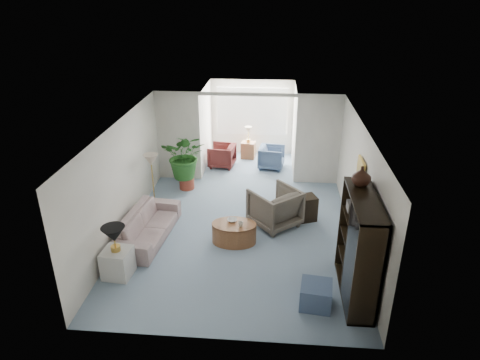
# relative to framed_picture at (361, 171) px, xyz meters

# --- Properties ---
(floor) EXTENTS (6.00, 6.00, 0.00)m
(floor) POSITION_rel_framed_picture_xyz_m (-2.46, 0.10, -1.70)
(floor) COLOR #7D92A5
(floor) RESTS_ON ground
(sunroom_floor) EXTENTS (2.60, 2.60, 0.00)m
(sunroom_floor) POSITION_rel_framed_picture_xyz_m (-2.46, 4.20, -1.70)
(sunroom_floor) COLOR #7D92A5
(sunroom_floor) RESTS_ON ground
(back_pier_left) EXTENTS (1.20, 0.12, 2.50)m
(back_pier_left) POSITION_rel_framed_picture_xyz_m (-4.36, 3.10, -0.45)
(back_pier_left) COLOR white
(back_pier_left) RESTS_ON ground
(back_pier_right) EXTENTS (1.20, 0.12, 2.50)m
(back_pier_right) POSITION_rel_framed_picture_xyz_m (-0.56, 3.10, -0.45)
(back_pier_right) COLOR white
(back_pier_right) RESTS_ON ground
(back_header) EXTENTS (2.60, 0.12, 0.10)m
(back_header) POSITION_rel_framed_picture_xyz_m (-2.46, 3.10, 0.75)
(back_header) COLOR white
(back_header) RESTS_ON back_pier_left
(window_pane) EXTENTS (2.20, 0.02, 1.50)m
(window_pane) POSITION_rel_framed_picture_xyz_m (-2.46, 5.28, -0.30)
(window_pane) COLOR white
(window_blinds) EXTENTS (2.20, 0.02, 1.50)m
(window_blinds) POSITION_rel_framed_picture_xyz_m (-2.46, 5.25, -0.30)
(window_blinds) COLOR white
(framed_picture) EXTENTS (0.04, 0.50, 0.40)m
(framed_picture) POSITION_rel_framed_picture_xyz_m (0.00, 0.00, 0.00)
(framed_picture) COLOR #AEA68B
(sofa) EXTENTS (1.03, 2.18, 0.62)m
(sofa) POSITION_rel_framed_picture_xyz_m (-4.39, -0.09, -1.39)
(sofa) COLOR #B4A798
(sofa) RESTS_ON ground
(end_table) EXTENTS (0.55, 0.55, 0.56)m
(end_table) POSITION_rel_framed_picture_xyz_m (-4.59, -1.44, -1.42)
(end_table) COLOR beige
(end_table) RESTS_ON ground
(table_lamp) EXTENTS (0.44, 0.44, 0.30)m
(table_lamp) POSITION_rel_framed_picture_xyz_m (-4.59, -1.44, -0.79)
(table_lamp) COLOR black
(table_lamp) RESTS_ON end_table
(floor_lamp) EXTENTS (0.36, 0.36, 0.28)m
(floor_lamp) POSITION_rel_framed_picture_xyz_m (-4.64, 1.34, -0.45)
(floor_lamp) COLOR beige
(floor_lamp) RESTS_ON ground
(coffee_table) EXTENTS (1.05, 1.05, 0.45)m
(coffee_table) POSITION_rel_framed_picture_xyz_m (-2.52, -0.11, -1.47)
(coffee_table) COLOR brown
(coffee_table) RESTS_ON ground
(coffee_bowl) EXTENTS (0.23, 0.23, 0.05)m
(coffee_bowl) POSITION_rel_framed_picture_xyz_m (-2.57, -0.01, -1.22)
(coffee_bowl) COLOR silver
(coffee_bowl) RESTS_ON coffee_table
(coffee_cup) EXTENTS (0.12, 0.12, 0.10)m
(coffee_cup) POSITION_rel_framed_picture_xyz_m (-2.37, -0.21, -1.20)
(coffee_cup) COLOR beige
(coffee_cup) RESTS_ON coffee_table
(wingback_chair) EXTENTS (1.36, 1.37, 0.89)m
(wingback_chair) POSITION_rel_framed_picture_xyz_m (-1.67, 0.70, -1.25)
(wingback_chair) COLOR #645C4F
(wingback_chair) RESTS_ON ground
(side_table_dark) EXTENTS (0.60, 0.55, 0.60)m
(side_table_dark) POSITION_rel_framed_picture_xyz_m (-0.97, 1.00, -1.40)
(side_table_dark) COLOR black
(side_table_dark) RESTS_ON ground
(entertainment_cabinet) EXTENTS (0.46, 1.71, 1.90)m
(entertainment_cabinet) POSITION_rel_framed_picture_xyz_m (-0.23, -1.60, -0.75)
(entertainment_cabinet) COLOR black
(entertainment_cabinet) RESTS_ON ground
(cabinet_urn) EXTENTS (0.33, 0.33, 0.35)m
(cabinet_urn) POSITION_rel_framed_picture_xyz_m (-0.23, -1.10, 0.38)
(cabinet_urn) COLOR black
(cabinet_urn) RESTS_ON entertainment_cabinet
(ottoman) EXTENTS (0.59, 0.59, 0.42)m
(ottoman) POSITION_rel_framed_picture_xyz_m (-0.93, -1.97, -1.49)
(ottoman) COLOR slate
(ottoman) RESTS_ON ground
(plant_pot) EXTENTS (0.40, 0.40, 0.32)m
(plant_pot) POSITION_rel_framed_picture_xyz_m (-4.05, 2.45, -1.54)
(plant_pot) COLOR #943B2B
(plant_pot) RESTS_ON ground
(house_plant) EXTENTS (1.14, 0.99, 1.27)m
(house_plant) POSITION_rel_framed_picture_xyz_m (-4.05, 2.45, -0.75)
(house_plant) COLOR #255C1F
(house_plant) RESTS_ON plant_pot
(sunroom_chair_blue) EXTENTS (0.82, 0.81, 0.67)m
(sunroom_chair_blue) POSITION_rel_framed_picture_xyz_m (-1.79, 4.08, -1.36)
(sunroom_chair_blue) COLOR slate
(sunroom_chair_blue) RESTS_ON ground
(sunroom_chair_maroon) EXTENTS (0.84, 0.82, 0.69)m
(sunroom_chair_maroon) POSITION_rel_framed_picture_xyz_m (-3.29, 4.08, -1.36)
(sunroom_chair_maroon) COLOR #5A231E
(sunroom_chair_maroon) RESTS_ON ground
(sunroom_table) EXTENTS (0.47, 0.39, 0.53)m
(sunroom_table) POSITION_rel_framed_picture_xyz_m (-2.54, 4.83, -1.44)
(sunroom_table) COLOR brown
(sunroom_table) RESTS_ON ground
(shelf_clutter) EXTENTS (0.30, 1.16, 1.06)m
(shelf_clutter) POSITION_rel_framed_picture_xyz_m (-0.28, -1.72, -0.61)
(shelf_clutter) COLOR black
(shelf_clutter) RESTS_ON entertainment_cabinet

